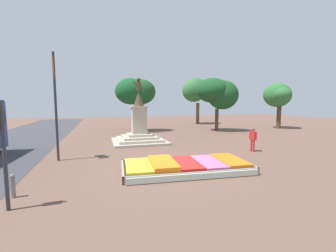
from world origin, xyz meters
TOP-DOWN VIEW (x-y plane):
  - ground_plane at (0.00, 0.00)m, footprint 91.62×91.62m
  - flower_planter at (1.06, -0.76)m, footprint 6.66×3.58m
  - statue_monument at (0.17, 8.02)m, footprint 4.51×4.51m
  - banner_pole at (-5.49, 3.29)m, footprint 0.14×1.11m
  - pedestrian_with_handbag at (7.23, 2.06)m, footprint 0.35×0.53m
  - kerb_bollard_mid_a at (-6.12, -2.03)m, footprint 0.17×0.17m
  - park_tree_far_left at (10.61, 13.27)m, footprint 5.00×4.33m
  - park_tree_behind_statue at (19.79, 13.48)m, footprint 3.65×3.76m
  - park_tree_far_right at (1.19, 15.64)m, footprint 4.83×3.92m
  - park_tree_street_side at (11.70, 22.55)m, footprint 4.27×3.93m

SIDE VIEW (x-z plane):
  - ground_plane at x=0.00m, z-range 0.00..0.00m
  - flower_planter at x=1.06m, z-range -0.06..0.50m
  - kerb_bollard_mid_a at x=-6.12m, z-range 0.02..0.91m
  - pedestrian_with_handbag at x=7.23m, z-range 0.13..1.81m
  - statue_monument at x=0.17m, z-range -1.74..3.81m
  - banner_pole at x=-5.49m, z-range 0.32..6.65m
  - park_tree_behind_statue at x=19.79m, z-range 1.40..7.47m
  - park_tree_far_left at x=10.61m, z-range 1.44..7.83m
  - park_tree_far_right at x=1.19m, z-range 1.51..7.79m
  - park_tree_street_side at x=11.70m, z-range 1.71..9.18m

